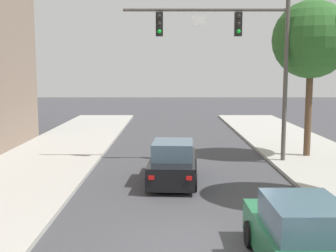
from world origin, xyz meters
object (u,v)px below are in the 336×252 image
object	(u,v)px
car_following_green	(301,240)
traffic_signal_mast	(239,46)
street_tree_second	(311,40)
car_lead_black	(172,163)

from	to	relation	value
car_following_green	traffic_signal_mast	bearing A→B (deg)	87.97
traffic_signal_mast	street_tree_second	bearing A→B (deg)	17.42
street_tree_second	car_following_green	bearing A→B (deg)	-108.45
traffic_signal_mast	car_lead_black	xyz separation A→B (m)	(-3.01, -3.36, -4.66)
traffic_signal_mast	car_following_green	distance (m)	11.79
car_following_green	street_tree_second	bearing A→B (deg)	71.55
car_lead_black	car_following_green	bearing A→B (deg)	-70.64
car_following_green	street_tree_second	size ratio (longest dim) A/B	0.57
traffic_signal_mast	car_lead_black	world-z (taller)	traffic_signal_mast
traffic_signal_mast	car_lead_black	bearing A→B (deg)	-131.85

